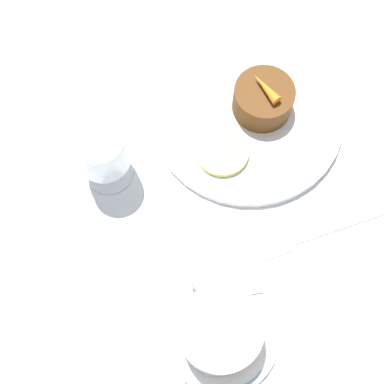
{
  "coord_description": "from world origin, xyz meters",
  "views": [
    {
      "loc": [
        -0.29,
        0.19,
        0.68
      ],
      "look_at": [
        -0.08,
        0.08,
        0.04
      ],
      "focal_mm": 50.0,
      "sensor_mm": 36.0,
      "label": 1
    }
  ],
  "objects": [
    {
      "name": "wine_glass",
      "position": [
        0.01,
        0.16,
        0.07
      ],
      "size": [
        0.07,
        0.07,
        0.11
      ],
      "color": "silver",
      "rests_on": "ground_plane"
    },
    {
      "name": "coffee_cup",
      "position": [
        -0.25,
        0.13,
        0.04
      ],
      "size": [
        0.12,
        0.1,
        0.06
      ],
      "color": "white",
      "rests_on": "saucer"
    },
    {
      "name": "dessert_cake",
      "position": [
        0.0,
        -0.07,
        0.04
      ],
      "size": [
        0.08,
        0.08,
        0.04
      ],
      "color": "#563314",
      "rests_on": "dinner_plate"
    },
    {
      "name": "spoon",
      "position": [
        -0.21,
        0.13,
        0.01
      ],
      "size": [
        0.04,
        0.11,
        0.0
      ],
      "color": "silver",
      "rests_on": "saucer"
    },
    {
      "name": "fork",
      "position": [
        -0.19,
        -0.02,
        0.0
      ],
      "size": [
        0.04,
        0.19,
        0.01
      ],
      "color": "silver",
      "rests_on": "ground_plane"
    },
    {
      "name": "dinner_plate",
      "position": [
        0.0,
        -0.04,
        0.01
      ],
      "size": [
        0.27,
        0.27,
        0.01
      ],
      "color": "white",
      "rests_on": "ground_plane"
    },
    {
      "name": "ground_plane",
      "position": [
        0.0,
        0.0,
        0.0
      ],
      "size": [
        3.0,
        3.0,
        0.0
      ],
      "primitive_type": "plane",
      "color": "white"
    },
    {
      "name": "saucer",
      "position": [
        -0.25,
        0.13,
        0.01
      ],
      "size": [
        0.14,
        0.14,
        0.01
      ],
      "color": "white",
      "rests_on": "ground_plane"
    },
    {
      "name": "pineapple_slice",
      "position": [
        -0.04,
        0.02,
        0.02
      ],
      "size": [
        0.07,
        0.07,
        0.01
      ],
      "color": "#EFE075",
      "rests_on": "dinner_plate"
    },
    {
      "name": "carrot_garnish",
      "position": [
        0.0,
        -0.07,
        0.06
      ],
      "size": [
        0.05,
        0.02,
        0.01
      ],
      "color": "orange",
      "rests_on": "dessert_cake"
    }
  ]
}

